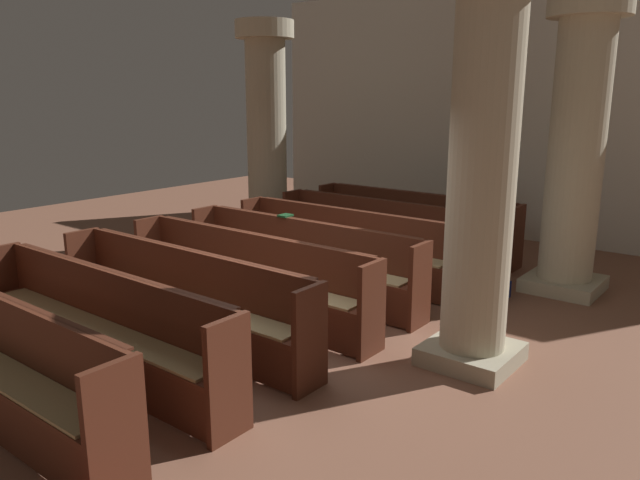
{
  "coord_description": "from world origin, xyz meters",
  "views": [
    {
      "loc": [
        4.28,
        -4.81,
        2.6
      ],
      "look_at": [
        -0.46,
        1.23,
        0.75
      ],
      "focal_mm": 34.45,
      "sensor_mm": 36.0,
      "label": 1
    }
  ],
  "objects": [
    {
      "name": "ground_plane",
      "position": [
        0.0,
        0.0,
        0.0
      ],
      "size": [
        19.2,
        19.2,
        0.0
      ],
      "primitive_type": "plane",
      "color": "brown"
    },
    {
      "name": "back_wall",
      "position": [
        0.0,
        6.08,
        2.25
      ],
      "size": [
        10.0,
        0.16,
        4.5
      ],
      "primitive_type": "cube",
      "color": "silver",
      "rests_on": "ground"
    },
    {
      "name": "pew_row_0",
      "position": [
        -0.66,
        3.98,
        0.52
      ],
      "size": [
        3.61,
        0.47,
        0.98
      ],
      "color": "#562819",
      "rests_on": "ground"
    },
    {
      "name": "pew_row_1",
      "position": [
        -0.66,
        3.01,
        0.52
      ],
      "size": [
        3.61,
        0.46,
        0.98
      ],
      "color": "#562819",
      "rests_on": "ground"
    },
    {
      "name": "pew_row_2",
      "position": [
        -0.66,
        2.03,
        0.52
      ],
      "size": [
        3.61,
        0.46,
        0.98
      ],
      "color": "#562819",
      "rests_on": "ground"
    },
    {
      "name": "pew_row_3",
      "position": [
        -0.66,
        1.06,
        0.52
      ],
      "size": [
        3.61,
        0.47,
        0.98
      ],
      "color": "#562819",
      "rests_on": "ground"
    },
    {
      "name": "pew_row_4",
      "position": [
        -0.66,
        0.08,
        0.52
      ],
      "size": [
        3.61,
        0.46,
        0.98
      ],
      "color": "#562819",
      "rests_on": "ground"
    },
    {
      "name": "pew_row_5",
      "position": [
        -0.66,
        -0.9,
        0.52
      ],
      "size": [
        3.61,
        0.46,
        0.98
      ],
      "color": "#562819",
      "rests_on": "ground"
    },
    {
      "name": "pew_row_6",
      "position": [
        -0.66,
        -1.87,
        0.52
      ],
      "size": [
        3.61,
        0.47,
        0.98
      ],
      "color": "#562819",
      "rests_on": "ground"
    },
    {
      "name": "pillar_aisle_side",
      "position": [
        1.98,
        3.44,
        1.97
      ],
      "size": [
        1.01,
        1.01,
        3.8
      ],
      "color": "tan",
      "rests_on": "ground"
    },
    {
      "name": "pillar_far_side",
      "position": [
        -3.25,
        3.25,
        1.97
      ],
      "size": [
        1.01,
        1.01,
        3.8
      ],
      "color": "tan",
      "rests_on": "ground"
    },
    {
      "name": "pillar_aisle_rear",
      "position": [
        1.98,
        0.53,
        1.97
      ],
      "size": [
        0.91,
        0.91,
        3.8
      ],
      "color": "tan",
      "rests_on": "ground"
    },
    {
      "name": "lectern",
      "position": [
        0.16,
        5.27,
        0.45
      ],
      "size": [
        0.48,
        0.45,
        1.08
      ],
      "color": "#492215",
      "rests_on": "ground"
    },
    {
      "name": "hymn_book",
      "position": [
        -1.06,
        1.24,
        0.99
      ],
      "size": [
        0.15,
        0.18,
        0.03
      ],
      "primitive_type": "cube",
      "color": "#194723",
      "rests_on": "pew_row_3"
    },
    {
      "name": "kneeler_box_navy",
      "position": [
        1.37,
        2.58,
        0.11
      ],
      "size": [
        0.35,
        0.26,
        0.22
      ],
      "primitive_type": "cube",
      "color": "navy",
      "rests_on": "ground"
    }
  ]
}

